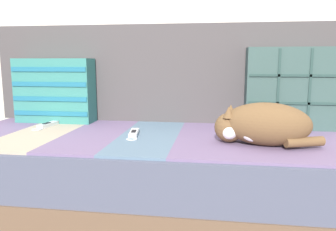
{
  "coord_description": "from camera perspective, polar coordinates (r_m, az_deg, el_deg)",
  "views": [
    {
      "loc": [
        0.3,
        -1.38,
        0.72
      ],
      "look_at": [
        0.09,
        0.04,
        0.49
      ],
      "focal_mm": 35.0,
      "sensor_mm": 36.0,
      "label": 1
    }
  ],
  "objects": [
    {
      "name": "game_remote_far",
      "position": [
        1.52,
        -5.98,
        -3.11
      ],
      "size": [
        0.07,
        0.2,
        0.02
      ],
      "color": "white",
      "rests_on": "couch"
    },
    {
      "name": "throw_pillow_quilted",
      "position": [
        1.76,
        20.6,
        4.44
      ],
      "size": [
        0.44,
        0.14,
        0.41
      ],
      "color": "#38514C",
      "rests_on": "couch"
    },
    {
      "name": "couch",
      "position": [
        1.62,
        -2.9,
        -9.86
      ],
      "size": [
        1.97,
        0.87,
        0.39
      ],
      "color": "brown",
      "rests_on": "ground_plane"
    },
    {
      "name": "ground_plane",
      "position": [
        1.59,
        -3.66,
        -17.67
      ],
      "size": [
        14.0,
        14.0,
        0.0
      ],
      "primitive_type": "plane",
      "color": "#564C47"
    },
    {
      "name": "game_remote_near",
      "position": [
        1.83,
        -20.31,
        -1.57
      ],
      "size": [
        0.06,
        0.2,
        0.02
      ],
      "color": "white",
      "rests_on": "couch"
    },
    {
      "name": "throw_pillow_striped",
      "position": [
        1.94,
        -19.08,
        4.13
      ],
      "size": [
        0.43,
        0.14,
        0.35
      ],
      "color": "#337A70",
      "rests_on": "couch"
    },
    {
      "name": "sleeping_cat",
      "position": [
        1.38,
        15.76,
        -1.6
      ],
      "size": [
        0.43,
        0.24,
        0.18
      ],
      "color": "brown",
      "rests_on": "couch"
    },
    {
      "name": "sofa_backrest",
      "position": [
        1.89,
        -0.85,
        7.32
      ],
      "size": [
        1.93,
        0.14,
        0.54
      ],
      "color": "#474242",
      "rests_on": "couch"
    }
  ]
}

